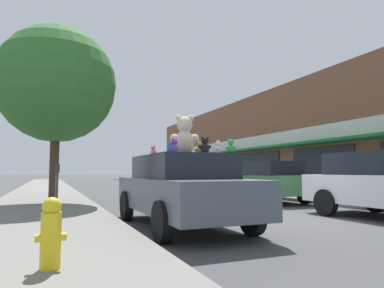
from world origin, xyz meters
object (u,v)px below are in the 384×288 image
Objects in this scene: teddy_bear_green at (231,146)px; fire_hydrant at (51,233)px; teddy_bear_purple at (174,146)px; teddy_bear_black at (205,146)px; teddy_bear_white at (218,147)px; parked_car_far_center at (264,180)px; teddy_bear_blue at (170,147)px; parking_meter at (56,182)px; teddy_bear_brown at (200,149)px; street_tree at (57,85)px; plush_art_car at (181,188)px; teddy_bear_giant at (185,136)px; teddy_bear_pink at (153,151)px.

teddy_bear_green reaches higher than fire_hydrant.
teddy_bear_purple is 1.21m from teddy_bear_green.
teddy_bear_black reaches higher than teddy_bear_white.
parked_car_far_center is at bearing -97.59° from teddy_bear_green.
teddy_bear_blue is 0.82× the size of teddy_bear_white.
parking_meter is (-2.81, 2.87, -0.81)m from teddy_bear_black.
teddy_bear_black is 0.77m from teddy_bear_brown.
street_tree reaches higher than parked_car_far_center.
parking_meter is at bearing 88.37° from fire_hydrant.
teddy_bear_black reaches higher than parking_meter.
street_tree is at bearing 89.12° from fire_hydrant.
teddy_bear_purple reaches higher than plush_art_car.
street_tree is at bearing 90.25° from parking_meter.
teddy_bear_white is 0.04× the size of street_tree.
teddy_bear_giant is 1.26m from teddy_bear_green.
teddy_bear_pink reaches higher than teddy_bear_blue.
teddy_bear_giant is 1.14× the size of fire_hydrant.
teddy_bear_brown is 0.44× the size of fire_hydrant.
teddy_bear_green is 1.27m from teddy_bear_brown.
teddy_bear_black is (0.23, -0.57, -0.25)m from teddy_bear_giant.
parking_meter is (-2.51, 2.26, 0.10)m from plush_art_car.
parked_car_far_center is at bearing 179.25° from teddy_bear_white.
teddy_bear_white reaches higher than parking_meter.
teddy_bear_brown reaches higher than teddy_bear_green.
parking_meter is (-2.94, 3.22, -0.75)m from teddy_bear_white.
teddy_bear_green is (0.91, -0.79, -0.03)m from teddy_bear_purple.
teddy_bear_black is at bearing -178.52° from teddy_bear_pink.
teddy_bear_blue is 3.11m from fire_hydrant.
parked_car_far_center is 5.65× the size of fire_hydrant.
street_tree is (-2.59, 5.75, 2.27)m from teddy_bear_giant.
teddy_bear_blue is 0.27× the size of fire_hydrant.
parking_meter is (-1.94, 3.12, -0.73)m from teddy_bear_blue.
fire_hydrant is (-7.95, -7.40, -0.35)m from parked_car_far_center.
teddy_bear_white is (0.43, -0.96, 0.85)m from plush_art_car.
parked_car_far_center is (5.86, 5.39, -0.79)m from teddy_bear_blue.
teddy_bear_purple is at bearing 64.58° from teddy_bear_brown.
teddy_bear_purple is 6.94m from street_tree.
teddy_bear_pink is at bearing -147.42° from parked_car_far_center.
teddy_bear_purple is at bearing -90.25° from teddy_bear_white.
teddy_bear_black is 3.92m from fire_hydrant.
teddy_bear_black is at bearing -65.95° from street_tree.
teddy_bear_pink is 5.86m from street_tree.
parked_car_far_center is 3.52× the size of parking_meter.
teddy_bear_black is 0.48× the size of fire_hydrant.
teddy_bear_blue is 7.34m from street_tree.
fire_hydrant is at bearing -137.02° from parked_car_far_center.
teddy_bear_purple is at bearing 46.92° from fire_hydrant.
teddy_bear_black is at bearing 124.86° from teddy_bear_purple.
teddy_bear_giant is 3.13× the size of teddy_bear_green.
plush_art_car is 16.96× the size of teddy_bear_pink.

